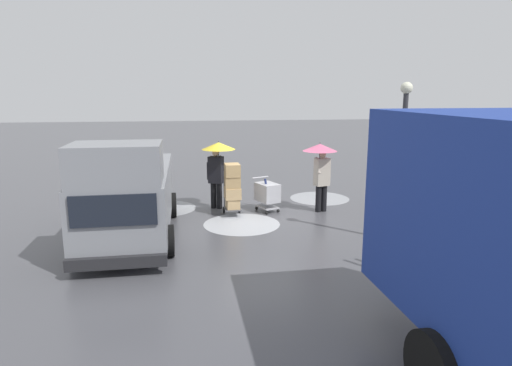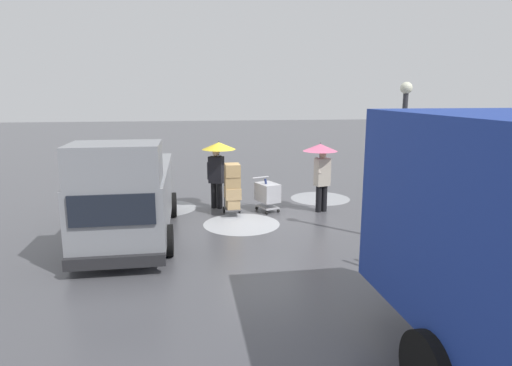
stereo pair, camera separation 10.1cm
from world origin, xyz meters
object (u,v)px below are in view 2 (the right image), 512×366
at_px(pedestrian_black_side, 218,159).
at_px(street_lamp, 402,146).
at_px(pedestrian_pink_side, 321,161).
at_px(shopping_cart_vendor, 267,193).
at_px(hand_dolly_boxes, 233,187).
at_px(cargo_van_parked_right, 128,193).

relative_size(pedestrian_black_side, street_lamp, 0.56).
bearing_deg(pedestrian_black_side, street_lamp, 138.39).
relative_size(pedestrian_pink_side, pedestrian_black_side, 1.00).
xyz_separation_m(shopping_cart_vendor, pedestrian_black_side, (1.49, -0.56, 1.02)).
relative_size(shopping_cart_vendor, pedestrian_pink_side, 0.49).
height_order(hand_dolly_boxes, pedestrian_black_side, pedestrian_black_side).
xyz_separation_m(cargo_van_parked_right, pedestrian_pink_side, (-5.43, -1.81, 0.41)).
distance_m(pedestrian_black_side, street_lamp, 5.68).
height_order(pedestrian_black_side, street_lamp, street_lamp).
xyz_separation_m(pedestrian_pink_side, street_lamp, (-1.13, 2.90, 0.79)).
distance_m(pedestrian_pink_side, pedestrian_black_side, 3.19).
xyz_separation_m(cargo_van_parked_right, shopping_cart_vendor, (-3.84, -2.09, -0.61)).
height_order(shopping_cart_vendor, pedestrian_pink_side, pedestrian_pink_side).
distance_m(shopping_cart_vendor, pedestrian_black_side, 1.88).
relative_size(pedestrian_pink_side, street_lamp, 0.56).
relative_size(hand_dolly_boxes, pedestrian_black_side, 0.73).
relative_size(cargo_van_parked_right, pedestrian_pink_side, 2.50).
bearing_deg(shopping_cart_vendor, street_lamp, 130.54).
bearing_deg(hand_dolly_boxes, shopping_cart_vendor, -163.61).
bearing_deg(pedestrian_pink_side, pedestrian_black_side, -15.20).
bearing_deg(pedestrian_pink_side, hand_dolly_boxes, 0.94).
bearing_deg(cargo_van_parked_right, shopping_cart_vendor, -151.43).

